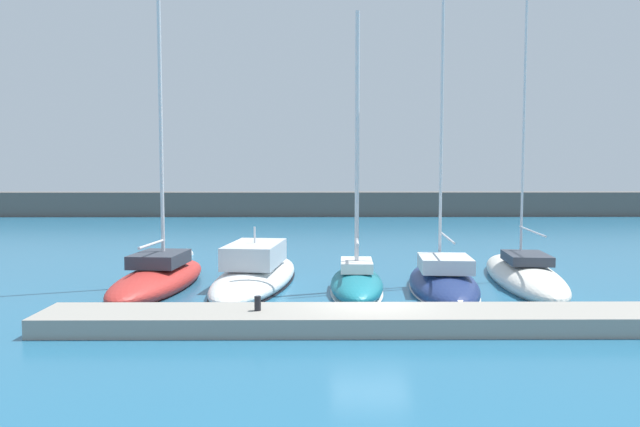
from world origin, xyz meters
TOP-DOWN VIEW (x-y plane):
  - ground_plane at (0.00, 0.00)m, footprint 120.00×120.00m
  - dock_pier at (0.00, -1.22)m, footprint 20.14×2.30m
  - breakwater_seawall at (0.00, 43.86)m, footprint 108.00×2.97m
  - sailboat_red_nearest at (-8.14, 5.00)m, footprint 3.28×8.71m
  - motorboat_white_second at (-4.30, 5.97)m, footprint 4.10×10.44m
  - sailboat_teal_third at (-0.15, 4.34)m, footprint 2.38×6.53m
  - sailboat_navy_fourth at (3.33, 4.57)m, footprint 3.26×8.00m
  - sailboat_ivory_fifth at (7.09, 6.11)m, footprint 3.54×10.20m
  - mooring_buoy_white at (-9.10, 14.71)m, footprint 0.71×0.71m
  - dock_bollard at (-3.53, -1.22)m, footprint 0.20×0.20m

SIDE VIEW (x-z plane):
  - ground_plane at x=0.00m, z-range 0.00..0.00m
  - mooring_buoy_white at x=-9.10m, z-range -0.36..0.36m
  - dock_pier at x=0.00m, z-range 0.00..0.57m
  - sailboat_navy_fourth at x=3.33m, z-range -7.14..7.79m
  - sailboat_ivory_fifth at x=7.09m, z-range -10.58..11.35m
  - motorboat_white_second at x=-4.30m, z-range -0.97..1.81m
  - sailboat_teal_third at x=-0.15m, z-range -5.16..6.00m
  - sailboat_red_nearest at x=-8.14m, z-range -7.63..8.64m
  - dock_bollard at x=-3.53m, z-range 0.57..1.01m
  - breakwater_seawall at x=0.00m, z-range 0.00..2.52m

